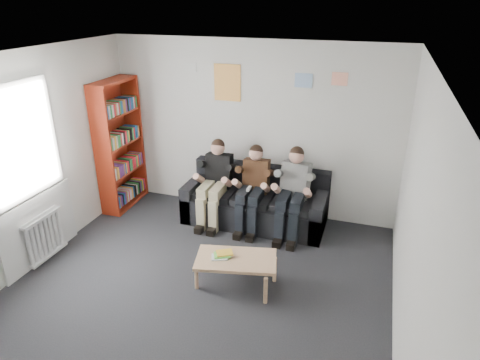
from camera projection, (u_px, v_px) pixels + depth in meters
The scene contains 14 objects.
room_shell at pixel (183, 197), 4.43m from camera, with size 5.00×5.00×5.00m.
sofa at pixel (256, 203), 6.61m from camera, with size 2.15×0.88×0.83m.
bookshelf at pixel (120, 145), 6.87m from camera, with size 0.31×0.94×2.09m.
coffee_table at pixel (236, 261), 5.12m from camera, with size 0.95×0.53×0.38m.
game_cases at pixel (222, 255), 5.13m from camera, with size 0.23×0.20×0.05m.
person_left at pixel (215, 183), 6.48m from camera, with size 0.39×0.84×1.29m.
person_middle at pixel (252, 189), 6.31m from camera, with size 0.38×0.81×1.26m.
person_right at pixel (292, 194), 6.13m from camera, with size 0.40×0.85×1.30m.
radiator at pixel (45, 236), 5.62m from camera, with size 0.10×0.64×0.60m.
window at pixel (30, 189), 5.37m from camera, with size 0.05×1.30×2.36m.
poster_large at pixel (227, 83), 6.43m from camera, with size 0.42×0.01×0.55m, color #F2CB55.
poster_blue at pixel (304, 80), 6.05m from camera, with size 0.25×0.01×0.20m, color #4497E9.
poster_pink at pixel (340, 79), 5.89m from camera, with size 0.22×0.01×0.18m, color #DE45AA.
poster_sign at pixel (190, 67), 6.52m from camera, with size 0.20×0.01×0.14m, color white.
Camera 1 is at (1.82, -3.60, 3.29)m, focal length 32.00 mm.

